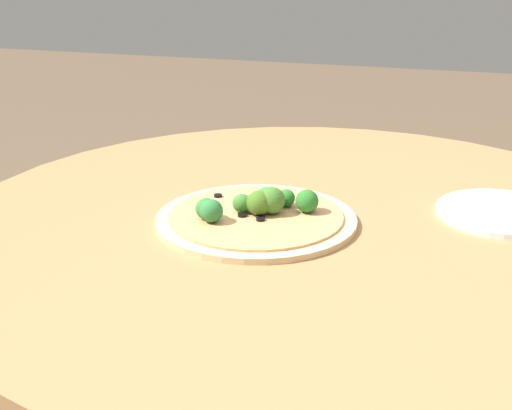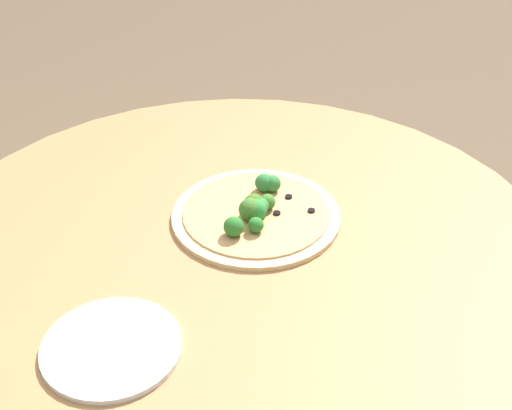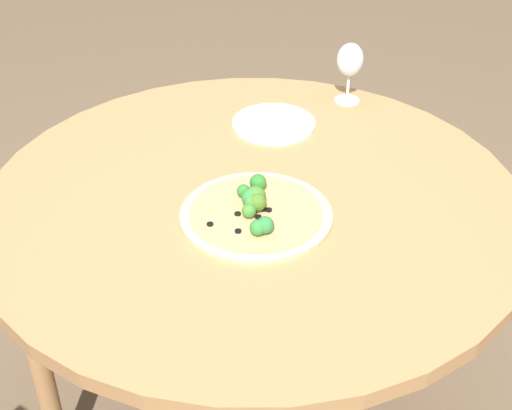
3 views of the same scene
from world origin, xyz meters
TOP-DOWN VIEW (x-y plane):
  - dining_table at (0.00, 0.00)m, footprint 1.19×1.19m
  - pizza at (0.05, -0.08)m, footprint 0.32×0.32m
  - plate_near at (-0.10, 0.30)m, footprint 0.21×0.21m

SIDE VIEW (x-z plane):
  - dining_table at x=0.00m, z-range 0.31..1.06m
  - plate_near at x=-0.10m, z-range 0.75..0.76m
  - pizza at x=0.05m, z-range 0.74..0.80m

